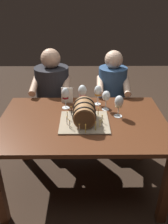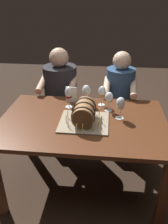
% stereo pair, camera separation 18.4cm
% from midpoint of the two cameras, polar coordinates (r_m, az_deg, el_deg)
% --- Properties ---
extents(ground_plane, '(8.00, 8.00, 0.00)m').
position_cam_midpoint_polar(ground_plane, '(2.38, 2.05, -17.51)').
color(ground_plane, '#332319').
extents(dining_table, '(1.41, 0.92, 0.73)m').
position_cam_midpoint_polar(dining_table, '(1.98, 2.36, -4.66)').
color(dining_table, '#562D19').
rests_on(dining_table, ground).
extents(barrel_cake, '(0.40, 0.37, 0.19)m').
position_cam_midpoint_polar(barrel_cake, '(1.85, 2.85, -0.54)').
color(barrel_cake, gray).
rests_on(barrel_cake, dining_table).
extents(wine_glass_empty, '(0.07, 0.07, 0.18)m').
position_cam_midpoint_polar(wine_glass_empty, '(2.04, 8.81, 3.53)').
color(wine_glass_empty, white).
rests_on(wine_glass_empty, dining_table).
extents(wine_glass_red, '(0.07, 0.07, 0.20)m').
position_cam_midpoint_polar(wine_glass_red, '(2.09, -1.31, 4.54)').
color(wine_glass_red, white).
rests_on(wine_glass_red, dining_table).
extents(wine_glass_rose, '(0.08, 0.08, 0.19)m').
position_cam_midpoint_polar(wine_glass_rose, '(2.15, 2.98, 5.05)').
color(wine_glass_rose, white).
rests_on(wine_glass_rose, dining_table).
extents(wine_glass_amber, '(0.07, 0.07, 0.19)m').
position_cam_midpoint_polar(wine_glass_amber, '(2.14, 6.94, 4.83)').
color(wine_glass_amber, white).
rests_on(wine_glass_amber, dining_table).
extents(wine_glass_white, '(0.07, 0.07, 0.19)m').
position_cam_midpoint_polar(wine_glass_white, '(1.94, 11.77, 1.85)').
color(wine_glass_white, white).
rests_on(wine_glass_white, dining_table).
extents(menu_card, '(0.11, 0.03, 0.16)m').
position_cam_midpoint_polar(menu_card, '(2.20, -0.75, 4.24)').
color(menu_card, silver).
rests_on(menu_card, dining_table).
extents(person_seated_left, '(0.41, 0.48, 1.17)m').
position_cam_midpoint_polar(person_seated_left, '(2.67, -3.73, 2.65)').
color(person_seated_left, black).
rests_on(person_seated_left, ground).
extents(person_seated_right, '(0.36, 0.46, 1.15)m').
position_cam_midpoint_polar(person_seated_right, '(2.67, 10.49, 1.12)').
color(person_seated_right, '#1B2D46').
rests_on(person_seated_right, ground).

